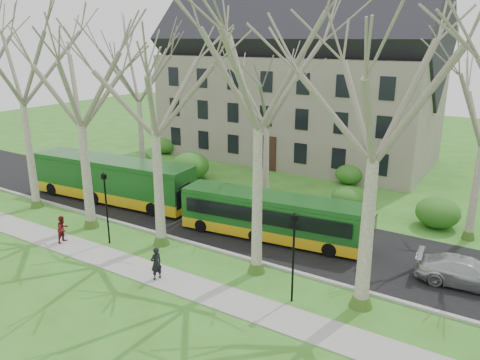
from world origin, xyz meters
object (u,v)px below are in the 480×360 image
at_px(bus_follow, 271,216).
at_px(pedestrian_a, 156,263).
at_px(bus_lead, 112,179).
at_px(sedan, 467,273).
at_px(pedestrian_b, 63,229).

xyz_separation_m(bus_follow, pedestrian_a, (-2.44, -7.54, -0.54)).
bearing_deg(pedestrian_a, bus_lead, -109.84).
distance_m(sedan, pedestrian_a, 15.32).
height_order(bus_lead, pedestrian_b, bus_lead).
relative_size(pedestrian_a, pedestrian_b, 1.05).
relative_size(bus_follow, pedestrian_b, 6.86).
xyz_separation_m(bus_follow, sedan, (10.88, 0.03, -0.70)).
height_order(pedestrian_a, pedestrian_b, pedestrian_a).
height_order(bus_follow, pedestrian_b, bus_follow).
distance_m(bus_follow, sedan, 10.90).
xyz_separation_m(sedan, pedestrian_a, (-13.31, -7.57, 0.16)).
distance_m(sedan, pedestrian_b, 22.19).
height_order(sedan, pedestrian_b, pedestrian_b).
relative_size(sedan, pedestrian_a, 2.80).
distance_m(bus_lead, pedestrian_a, 13.01).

